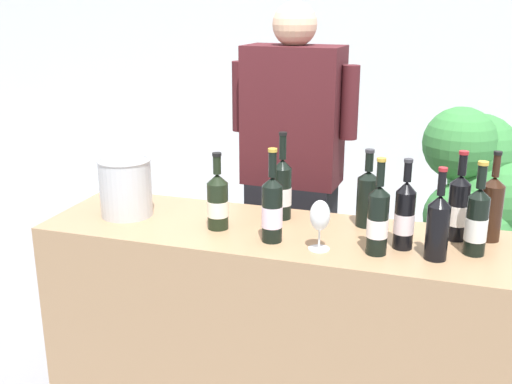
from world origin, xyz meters
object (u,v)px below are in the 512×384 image
wine_bottle_0 (477,221)px  wine_bottle_7 (378,220)px  wine_bottle_4 (438,225)px  potted_shrub (478,198)px  wine_bottle_8 (282,188)px  wine_bottle_9 (367,197)px  wine_bottle_2 (273,209)px  wine_bottle_5 (492,207)px  person_server (292,196)px  wine_bottle_3 (404,215)px  wine_glass (320,218)px  wine_bottle_6 (218,201)px  ice_bucket (126,187)px  wine_bottle_1 (458,207)px

wine_bottle_0 → wine_bottle_7: bearing=-162.7°
wine_bottle_4 → potted_shrub: potted_shrub is taller
wine_bottle_8 → wine_bottle_9: wine_bottle_8 is taller
wine_bottle_2 → wine_bottle_9: bearing=41.3°
wine_bottle_2 → wine_bottle_5: wine_bottle_2 is taller
wine_bottle_0 → wine_bottle_2: wine_bottle_2 is taller
person_server → wine_bottle_7: bearing=-55.1°
wine_bottle_3 → wine_glass: 0.31m
wine_bottle_5 → potted_shrub: size_ratio=0.27×
wine_bottle_6 → potted_shrub: 1.55m
wine_bottle_0 → wine_bottle_4: bearing=-145.9°
wine_bottle_9 → person_server: size_ratio=0.18×
wine_bottle_7 → person_server: 0.88m
person_server → potted_shrub: (0.88, 0.51, -0.08)m
wine_glass → ice_bucket: 0.86m
wine_bottle_6 → ice_bucket: wine_bottle_6 is taller
person_server → potted_shrub: size_ratio=1.40×
wine_bottle_8 → ice_bucket: size_ratio=1.49×
wine_bottle_9 → wine_bottle_6: bearing=-159.3°
wine_bottle_0 → wine_bottle_5: wine_bottle_5 is taller
wine_bottle_2 → wine_bottle_4: bearing=1.4°
wine_glass → potted_shrub: (0.59, 1.25, -0.25)m
wine_bottle_4 → person_server: bearing=135.1°
wine_bottle_7 → wine_glass: bearing=-172.7°
wine_bottle_4 → wine_bottle_6: bearing=176.6°
wine_bottle_6 → wine_bottle_5: bearing=11.1°
wine_bottle_2 → wine_glass: 0.19m
ice_bucket → wine_bottle_8: bearing=14.3°
wine_bottle_3 → wine_bottle_4: wine_bottle_3 is taller
wine_bottle_3 → wine_glass: bearing=-159.3°
wine_bottle_1 → ice_bucket: 1.32m
potted_shrub → wine_bottle_4: bearing=-98.6°
potted_shrub → wine_bottle_8: bearing=-129.8°
wine_bottle_7 → ice_bucket: 1.05m
wine_bottle_9 → ice_bucket: wine_bottle_9 is taller
wine_glass → potted_shrub: size_ratio=0.15×
wine_bottle_1 → wine_bottle_7: (-0.27, -0.23, 0.00)m
ice_bucket → person_server: size_ratio=0.14×
wine_bottle_4 → wine_glass: bearing=-174.1°
wine_bottle_9 → potted_shrub: (0.46, 0.95, -0.25)m
wine_bottle_3 → ice_bucket: size_ratio=1.37×
wine_bottle_0 → wine_bottle_6: (-0.96, -0.04, -0.01)m
wine_bottle_5 → wine_bottle_7: 0.47m
wine_bottle_1 → wine_bottle_8: wine_bottle_8 is taller
wine_bottle_0 → wine_bottle_9: 0.44m
wine_bottle_8 → potted_shrub: bearing=50.2°
wine_bottle_9 → person_server: bearing=133.9°
wine_glass → potted_shrub: 1.40m
wine_bottle_3 → wine_bottle_9: bearing=129.7°
wine_bottle_6 → wine_bottle_8: 0.28m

